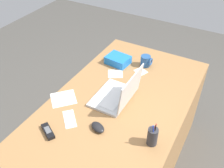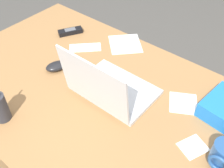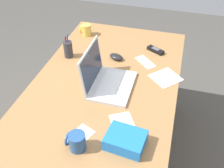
# 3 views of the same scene
# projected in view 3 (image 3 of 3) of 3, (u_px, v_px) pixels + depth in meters

# --- Properties ---
(ground_plane) EXTENTS (6.00, 6.00, 0.00)m
(ground_plane) POSITION_uv_depth(u_px,v_px,m) (106.00, 155.00, 2.14)
(ground_plane) COLOR #4C4944
(desk) EXTENTS (1.57, 0.91, 0.75)m
(desk) POSITION_uv_depth(u_px,v_px,m) (105.00, 124.00, 1.90)
(desk) COLOR #9E7042
(desk) RESTS_ON ground
(laptop) EXTENTS (0.34, 0.27, 0.25)m
(laptop) POSITION_uv_depth(u_px,v_px,m) (106.00, 79.00, 1.62)
(laptop) COLOR silver
(laptop) RESTS_ON desk
(computer_mouse) EXTENTS (0.10, 0.12, 0.03)m
(computer_mouse) POSITION_uv_depth(u_px,v_px,m) (116.00, 57.00, 1.88)
(computer_mouse) COLOR black
(computer_mouse) RESTS_ON desk
(coffee_mug_white) EXTENTS (0.08, 0.09, 0.09)m
(coffee_mug_white) POSITION_uv_depth(u_px,v_px,m) (77.00, 141.00, 1.26)
(coffee_mug_white) COLOR #26518C
(coffee_mug_white) RESTS_ON desk
(coffee_mug_tall) EXTENTS (0.07, 0.09, 0.09)m
(coffee_mug_tall) POSITION_uv_depth(u_px,v_px,m) (86.00, 30.00, 2.13)
(coffee_mug_tall) COLOR #E0BC4C
(coffee_mug_tall) RESTS_ON desk
(cordless_phone) EXTENTS (0.10, 0.14, 0.03)m
(cordless_phone) POSITION_uv_depth(u_px,v_px,m) (156.00, 50.00, 1.95)
(cordless_phone) COLOR black
(cordless_phone) RESTS_ON desk
(pen_holder) EXTENTS (0.06, 0.06, 0.17)m
(pen_holder) POSITION_uv_depth(u_px,v_px,m) (68.00, 49.00, 1.87)
(pen_holder) COLOR #333338
(pen_holder) RESTS_ON desk
(snack_bag) EXTENTS (0.17, 0.20, 0.07)m
(snack_bag) POSITION_uv_depth(u_px,v_px,m) (126.00, 140.00, 1.28)
(snack_bag) COLOR blue
(snack_bag) RESTS_ON desk
(paper_note_near_laptop) EXTENTS (0.11, 0.12, 0.00)m
(paper_note_near_laptop) POSITION_uv_depth(u_px,v_px,m) (84.00, 132.00, 1.36)
(paper_note_near_laptop) COLOR white
(paper_note_near_laptop) RESTS_ON desk
(paper_note_left) EXTENTS (0.23, 0.23, 0.00)m
(paper_note_left) POSITION_uv_depth(u_px,v_px,m) (166.00, 78.00, 1.72)
(paper_note_left) COLOR white
(paper_note_left) RESTS_ON desk
(paper_note_right) EXTENTS (0.17, 0.17, 0.00)m
(paper_note_right) POSITION_uv_depth(u_px,v_px,m) (145.00, 62.00, 1.85)
(paper_note_right) COLOR white
(paper_note_right) RESTS_ON desk
(paper_note_front) EXTENTS (0.16, 0.16, 0.00)m
(paper_note_front) POSITION_uv_depth(u_px,v_px,m) (122.00, 121.00, 1.42)
(paper_note_front) COLOR white
(paper_note_front) RESTS_ON desk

